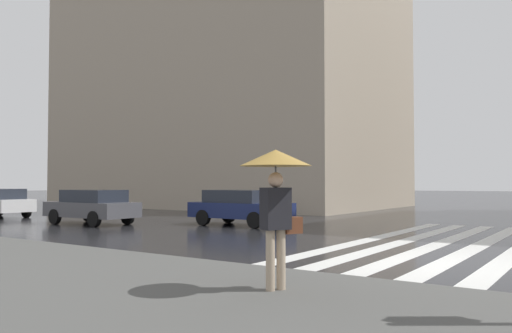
{
  "coord_description": "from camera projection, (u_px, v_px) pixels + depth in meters",
  "views": [
    {
      "loc": [
        -10.87,
        -2.94,
        1.67
      ],
      "look_at": [
        0.66,
        5.0,
        2.14
      ],
      "focal_mm": 35.73,
      "sensor_mm": 36.0,
      "label": 1
    }
  ],
  "objects": [
    {
      "name": "zebra_crossing",
      "position": [
        443.0,
        242.0,
        14.35
      ],
      "size": [
        13.0,
        4.5,
        0.01
      ],
      "color": "silver",
      "rests_on": "ground_plane"
    },
    {
      "name": "haussmann_block_mid",
      "position": [
        228.0,
        74.0,
        39.09
      ],
      "size": [
        14.77,
        23.98,
        20.6
      ],
      "color": "tan",
      "rests_on": "ground_plane"
    },
    {
      "name": "ground_plane",
      "position": [
        436.0,
        264.0,
        10.56
      ],
      "size": [
        220.0,
        220.0,
        0.0
      ],
      "primitive_type": "plane",
      "color": "black"
    },
    {
      "name": "car_navy",
      "position": [
        240.0,
        206.0,
        20.27
      ],
      "size": [
        1.85,
        4.1,
        1.41
      ],
      "color": "navy",
      "rests_on": "ground_plane"
    },
    {
      "name": "pedestrian_with_floral_umbrella",
      "position": [
        276.0,
        177.0,
        7.3
      ],
      "size": [
        1.04,
        1.04,
        2.0
      ],
      "color": "black",
      "rests_on": "sidewalk_pavement"
    },
    {
      "name": "car_dark_grey",
      "position": [
        92.0,
        206.0,
        20.81
      ],
      "size": [
        1.85,
        4.1,
        1.41
      ],
      "color": "#4C4C51",
      "rests_on": "ground_plane"
    }
  ]
}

